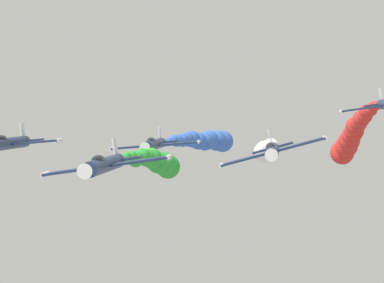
% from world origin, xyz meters
% --- Properties ---
extents(airplane_lead, '(9.51, 10.35, 2.72)m').
position_xyz_m(airplane_lead, '(4.50, 15.65, 118.68)').
color(airplane_lead, navy).
extents(smoke_trail_lead, '(2.86, 19.65, 3.86)m').
position_xyz_m(smoke_trail_lead, '(3.98, -5.19, 117.35)').
color(smoke_trail_lead, green).
extents(airplane_left_inner, '(9.31, 10.35, 3.26)m').
position_xyz_m(airplane_left_inner, '(-7.34, 3.54, 119.09)').
color(airplane_left_inner, navy).
extents(smoke_trail_left_inner, '(2.98, 17.16, 3.28)m').
position_xyz_m(smoke_trail_left_inner, '(-6.55, -15.08, 118.14)').
color(smoke_trail_left_inner, white).
extents(airplane_right_inner, '(9.55, 10.35, 2.47)m').
position_xyz_m(airplane_right_inner, '(16.52, 2.47, 119.54)').
color(airplane_right_inner, navy).
extents(airplane_left_outer, '(9.56, 10.35, 2.44)m').
position_xyz_m(airplane_left_outer, '(5.20, -10.03, 118.91)').
color(airplane_left_outer, navy).
extents(smoke_trail_left_outer, '(6.85, 25.63, 3.44)m').
position_xyz_m(smoke_trail_left_outer, '(2.09, -35.19, 118.24)').
color(smoke_trail_left_outer, blue).
extents(smoke_trail_right_outer, '(4.23, 32.56, 9.41)m').
position_xyz_m(smoke_trail_right_outer, '(-17.79, -40.93, 118.53)').
color(smoke_trail_right_outer, red).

